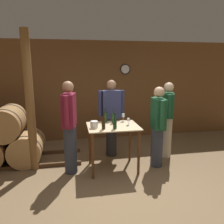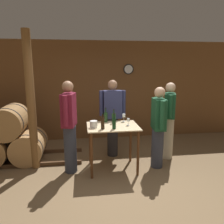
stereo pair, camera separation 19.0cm
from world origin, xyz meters
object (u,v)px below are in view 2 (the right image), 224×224
(person_host, at_px, (69,125))
(wine_bottle_far_left, at_px, (103,123))
(wooden_post, at_px, (31,102))
(wine_bottle_center, at_px, (114,123))
(person_visitor_with_scarf, at_px, (158,126))
(wine_bottle_right, at_px, (114,118))
(person_visitor_bearded, at_px, (113,117))
(wine_glass_near_left, at_px, (124,116))
(person_visitor_near_door, at_px, (169,119))
(wine_glass_near_center, at_px, (128,120))
(wine_bottle_left, at_px, (106,117))
(ice_bucket, at_px, (94,124))

(person_host, bearing_deg, wine_bottle_far_left, -18.20)
(wooden_post, xyz_separation_m, wine_bottle_center, (1.54, -0.50, -0.34))
(wooden_post, bearing_deg, person_visitor_with_scarf, -7.07)
(wine_bottle_right, relative_size, person_visitor_bearded, 0.16)
(wooden_post, relative_size, person_visitor_bearded, 1.55)
(wine_bottle_far_left, bearing_deg, person_visitor_bearded, 70.80)
(wooden_post, distance_m, wine_glass_near_left, 1.85)
(person_visitor_with_scarf, relative_size, person_visitor_bearded, 0.95)
(person_visitor_near_door, bearing_deg, person_visitor_with_scarf, -133.77)
(wine_bottle_right, bearing_deg, wine_glass_near_center, -38.48)
(wine_bottle_left, xyz_separation_m, wine_bottle_right, (0.15, -0.10, -0.00))
(wine_bottle_center, bearing_deg, wine_glass_near_center, 33.64)
(wine_bottle_center, relative_size, wine_bottle_right, 1.02)
(wine_bottle_far_left, distance_m, wine_bottle_right, 0.47)
(wine_bottle_left, bearing_deg, ice_bucket, -125.09)
(wine_glass_near_center, bearing_deg, ice_bucket, -173.43)
(wine_bottle_far_left, xyz_separation_m, person_host, (-0.61, 0.20, -0.08))
(wine_bottle_right, relative_size, wine_glass_near_center, 2.10)
(person_host, height_order, person_visitor_with_scarf, person_host)
(ice_bucket, bearing_deg, wine_glass_near_center, 6.57)
(person_visitor_bearded, bearing_deg, person_visitor_with_scarf, -41.03)
(person_visitor_with_scarf, xyz_separation_m, person_visitor_bearded, (-0.82, 0.71, 0.05))
(person_visitor_with_scarf, bearing_deg, wine_bottle_left, 162.55)
(wine_glass_near_center, bearing_deg, person_host, 179.42)
(person_visitor_with_scarf, relative_size, person_visitor_near_door, 0.97)
(wine_glass_near_center, distance_m, ice_bucket, 0.68)
(wooden_post, height_order, wine_glass_near_left, wooden_post)
(wooden_post, bearing_deg, person_visitor_near_door, 1.85)
(wooden_post, distance_m, wine_bottle_left, 1.48)
(wine_glass_near_left, xyz_separation_m, wine_glass_near_center, (0.03, -0.30, -0.02))
(wine_glass_near_left, height_order, person_visitor_near_door, person_visitor_near_door)
(wooden_post, bearing_deg, wine_bottle_left, 0.55)
(wine_bottle_center, distance_m, person_visitor_with_scarf, 0.95)
(wine_glass_near_left, distance_m, person_visitor_with_scarf, 0.73)
(person_visitor_bearded, bearing_deg, person_visitor_near_door, -14.67)
(person_visitor_bearded, bearing_deg, wooden_post, -166.16)
(wine_bottle_far_left, relative_size, wine_bottle_left, 0.95)
(wine_glass_near_center, height_order, person_visitor_near_door, person_visitor_near_door)
(wine_bottle_right, bearing_deg, person_visitor_bearded, 84.80)
(wooden_post, xyz_separation_m, wine_glass_near_center, (1.86, -0.29, -0.35))
(wine_bottle_center, relative_size, person_visitor_near_door, 0.17)
(wine_bottle_center, bearing_deg, person_host, 165.12)
(wooden_post, bearing_deg, wine_bottle_right, -3.10)
(wine_bottle_center, distance_m, person_visitor_near_door, 1.43)
(wooden_post, height_order, wine_bottle_left, wooden_post)
(wine_bottle_left, height_order, wine_bottle_center, wine_bottle_left)
(wooden_post, xyz_separation_m, wine_bottle_far_left, (1.34, -0.48, -0.33))
(wine_bottle_left, relative_size, wine_glass_near_left, 1.86)
(person_visitor_with_scarf, bearing_deg, person_host, 179.11)
(wine_bottle_far_left, xyz_separation_m, person_visitor_bearded, (0.31, 0.88, -0.10))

